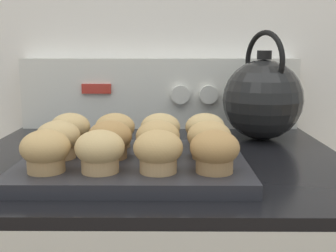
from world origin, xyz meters
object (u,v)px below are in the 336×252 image
(muffin_r0_c3, at_px, (215,151))
(muffin_r2_c1, at_px, (115,130))
(tea_kettle, at_px, (262,98))
(muffin_r1_c0, at_px, (58,139))
(muffin_r0_c2, at_px, (158,151))
(muffin_r0_c1, at_px, (100,151))
(muffin_r1_c1, at_px, (110,139))
(muffin_r2_c3, at_px, (205,130))
(muffin_r1_c3, at_px, (209,140))
(muffin_r2_c2, at_px, (160,130))
(muffin_r0_c0, at_px, (45,151))
(muffin_r1_c2, at_px, (158,139))
(muffin_r2_c0, at_px, (70,130))
(muffin_pan, at_px, (134,164))

(muffin_r0_c3, xyz_separation_m, muffin_r2_c1, (-0.17, 0.17, 0.00))
(muffin_r2_c1, xyz_separation_m, tea_kettle, (0.31, 0.18, 0.04))
(muffin_r1_c0, xyz_separation_m, muffin_r2_c1, (0.09, 0.09, 0.00))
(muffin_r0_c2, height_order, tea_kettle, tea_kettle)
(muffin_r0_c1, distance_m, muffin_r2_c1, 0.17)
(muffin_r1_c1, relative_size, muffin_r2_c3, 1.00)
(muffin_r1_c3, relative_size, muffin_r2_c2, 1.00)
(tea_kettle, bearing_deg, muffin_r2_c2, -142.23)
(muffin_r0_c0, bearing_deg, muffin_r2_c2, 44.51)
(muffin_r0_c0, relative_size, tea_kettle, 0.30)
(muffin_r2_c3, distance_m, tea_kettle, 0.23)
(muffin_r0_c1, height_order, muffin_r1_c0, same)
(muffin_r1_c1, height_order, muffin_r1_c2, same)
(muffin_r1_c1, height_order, muffin_r2_c2, same)
(muffin_r0_c0, height_order, muffin_r1_c0, same)
(muffin_r2_c0, xyz_separation_m, muffin_r2_c3, (0.26, -0.00, 0.00))
(muffin_r0_c3, relative_size, muffin_r2_c0, 1.00)
(muffin_r1_c0, xyz_separation_m, muffin_r1_c1, (0.09, 0.00, 0.00))
(muffin_pan, bearing_deg, tea_kettle, 43.89)
(muffin_r2_c2, relative_size, muffin_r2_c3, 1.00)
(muffin_r0_c0, height_order, muffin_r0_c1, same)
(muffin_pan, bearing_deg, muffin_r2_c1, 116.67)
(muffin_r0_c0, distance_m, muffin_r0_c3, 0.25)
(muffin_r1_c0, xyz_separation_m, muffin_r1_c2, (0.17, 0.00, 0.00))
(muffin_r0_c1, xyz_separation_m, muffin_r2_c2, (0.09, 0.17, 0.00))
(muffin_r2_c1, xyz_separation_m, muffin_r2_c2, (0.09, -0.00, 0.00))
(muffin_r1_c2, relative_size, muffin_r2_c1, 1.00)
(muffin_r0_c1, height_order, muffin_r0_c2, same)
(muffin_pan, distance_m, muffin_r2_c3, 0.16)
(muffin_r2_c0, bearing_deg, muffin_pan, -33.94)
(muffin_r0_c1, distance_m, muffin_r0_c2, 0.09)
(muffin_pan, xyz_separation_m, muffin_r0_c1, (-0.04, -0.08, 0.04))
(muffin_pan, relative_size, muffin_r1_c3, 5.04)
(muffin_r0_c1, bearing_deg, muffin_r0_c2, -0.04)
(muffin_r2_c2, height_order, tea_kettle, tea_kettle)
(muffin_r0_c2, distance_m, tea_kettle, 0.41)
(muffin_pan, height_order, muffin_r0_c2, muffin_r0_c2)
(muffin_r0_c0, relative_size, muffin_r0_c3, 1.00)
(muffin_r0_c2, xyz_separation_m, muffin_r2_c1, (-0.09, 0.17, 0.00))
(muffin_r0_c3, distance_m, muffin_r1_c1, 0.19)
(muffin_r1_c1, bearing_deg, muffin_r2_c0, 135.83)
(muffin_r1_c0, distance_m, muffin_r2_c1, 0.12)
(muffin_pan, xyz_separation_m, muffin_r1_c0, (-0.13, -0.00, 0.04))
(muffin_r1_c0, distance_m, muffin_r2_c2, 0.19)
(muffin_r0_c2, height_order, muffin_r1_c2, same)
(muffin_r0_c0, relative_size, muffin_r2_c3, 1.00)
(muffin_pan, relative_size, muffin_r1_c0, 5.04)
(muffin_r0_c0, height_order, muffin_r1_c3, same)
(muffin_r0_c2, bearing_deg, muffin_pan, 118.21)
(muffin_pan, height_order, muffin_r2_c0, muffin_r2_c0)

